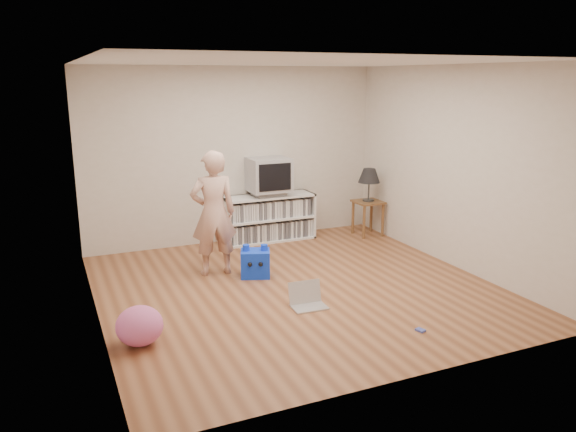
{
  "coord_description": "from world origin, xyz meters",
  "views": [
    {
      "loc": [
        -2.63,
        -5.7,
        2.44
      ],
      "look_at": [
        0.06,
        0.4,
        0.79
      ],
      "focal_mm": 35.0,
      "sensor_mm": 36.0,
      "label": 1
    }
  ],
  "objects_px": {
    "table_lamp": "(369,176)",
    "laptop": "(307,300)",
    "media_unit": "(268,218)",
    "plush_blue": "(255,263)",
    "person": "(213,213)",
    "dvd_deck": "(269,193)",
    "side_table": "(368,209)",
    "plush_pink": "(139,326)",
    "crt_tv": "(268,174)"
  },
  "relations": [
    {
      "from": "person",
      "to": "laptop",
      "type": "xyz_separation_m",
      "value": [
        0.62,
        -1.42,
        -0.72
      ]
    },
    {
      "from": "crt_tv",
      "to": "laptop",
      "type": "height_order",
      "value": "crt_tv"
    },
    {
      "from": "crt_tv",
      "to": "laptop",
      "type": "relative_size",
      "value": 1.54
    },
    {
      "from": "table_lamp",
      "to": "person",
      "type": "distance_m",
      "value": 2.84
    },
    {
      "from": "person",
      "to": "plush_pink",
      "type": "bearing_deg",
      "value": 56.96
    },
    {
      "from": "crt_tv",
      "to": "person",
      "type": "relative_size",
      "value": 0.38
    },
    {
      "from": "crt_tv",
      "to": "dvd_deck",
      "type": "bearing_deg",
      "value": 90.0
    },
    {
      "from": "side_table",
      "to": "plush_pink",
      "type": "xyz_separation_m",
      "value": [
        -3.94,
        -2.37,
        -0.23
      ]
    },
    {
      "from": "crt_tv",
      "to": "table_lamp",
      "type": "height_order",
      "value": "crt_tv"
    },
    {
      "from": "side_table",
      "to": "person",
      "type": "distance_m",
      "value": 2.86
    },
    {
      "from": "dvd_deck",
      "to": "plush_blue",
      "type": "xyz_separation_m",
      "value": [
        -0.76,
        -1.44,
        -0.56
      ]
    },
    {
      "from": "laptop",
      "to": "plush_pink",
      "type": "bearing_deg",
      "value": -171.0
    },
    {
      "from": "person",
      "to": "table_lamp",
      "type": "bearing_deg",
      "value": -160.5
    },
    {
      "from": "media_unit",
      "to": "person",
      "type": "xyz_separation_m",
      "value": [
        -1.19,
        -1.15,
        0.44
      ]
    },
    {
      "from": "dvd_deck",
      "to": "media_unit",
      "type": "bearing_deg",
      "value": 90.0
    },
    {
      "from": "dvd_deck",
      "to": "table_lamp",
      "type": "distance_m",
      "value": 1.59
    },
    {
      "from": "media_unit",
      "to": "person",
      "type": "bearing_deg",
      "value": -136.09
    },
    {
      "from": "laptop",
      "to": "plush_blue",
      "type": "height_order",
      "value": "plush_blue"
    },
    {
      "from": "crt_tv",
      "to": "table_lamp",
      "type": "bearing_deg",
      "value": -13.42
    },
    {
      "from": "media_unit",
      "to": "table_lamp",
      "type": "distance_m",
      "value": 1.69
    },
    {
      "from": "laptop",
      "to": "plush_blue",
      "type": "bearing_deg",
      "value": 102.54
    },
    {
      "from": "crt_tv",
      "to": "plush_blue",
      "type": "bearing_deg",
      "value": -117.88
    },
    {
      "from": "media_unit",
      "to": "plush_blue",
      "type": "xyz_separation_m",
      "value": [
        -0.76,
        -1.46,
        -0.17
      ]
    },
    {
      "from": "laptop",
      "to": "media_unit",
      "type": "bearing_deg",
      "value": 80.27
    },
    {
      "from": "media_unit",
      "to": "person",
      "type": "distance_m",
      "value": 1.71
    },
    {
      "from": "plush_pink",
      "to": "plush_blue",
      "type": "bearing_deg",
      "value": 38.36
    },
    {
      "from": "table_lamp",
      "to": "plush_pink",
      "type": "xyz_separation_m",
      "value": [
        -3.94,
        -2.37,
        -0.75
      ]
    },
    {
      "from": "dvd_deck",
      "to": "laptop",
      "type": "height_order",
      "value": "dvd_deck"
    },
    {
      "from": "dvd_deck",
      "to": "person",
      "type": "xyz_separation_m",
      "value": [
        -1.19,
        -1.13,
        0.05
      ]
    },
    {
      "from": "table_lamp",
      "to": "crt_tv",
      "type": "bearing_deg",
      "value": 166.58
    },
    {
      "from": "media_unit",
      "to": "plush_blue",
      "type": "bearing_deg",
      "value": -117.57
    },
    {
      "from": "plush_pink",
      "to": "table_lamp",
      "type": "bearing_deg",
      "value": 31.07
    },
    {
      "from": "person",
      "to": "laptop",
      "type": "distance_m",
      "value": 1.7
    },
    {
      "from": "media_unit",
      "to": "dvd_deck",
      "type": "height_order",
      "value": "dvd_deck"
    },
    {
      "from": "side_table",
      "to": "plush_blue",
      "type": "xyz_separation_m",
      "value": [
        -2.3,
        -1.07,
        -0.24
      ]
    },
    {
      "from": "media_unit",
      "to": "plush_blue",
      "type": "distance_m",
      "value": 1.66
    },
    {
      "from": "table_lamp",
      "to": "plush_blue",
      "type": "distance_m",
      "value": 2.65
    },
    {
      "from": "media_unit",
      "to": "person",
      "type": "height_order",
      "value": "person"
    },
    {
      "from": "laptop",
      "to": "plush_blue",
      "type": "distance_m",
      "value": 1.12
    },
    {
      "from": "table_lamp",
      "to": "laptop",
      "type": "distance_m",
      "value": 3.16
    },
    {
      "from": "table_lamp",
      "to": "plush_pink",
      "type": "distance_m",
      "value": 4.66
    },
    {
      "from": "dvd_deck",
      "to": "plush_pink",
      "type": "bearing_deg",
      "value": -131.22
    },
    {
      "from": "side_table",
      "to": "plush_pink",
      "type": "bearing_deg",
      "value": -148.93
    },
    {
      "from": "crt_tv",
      "to": "laptop",
      "type": "bearing_deg",
      "value": -102.74
    },
    {
      "from": "dvd_deck",
      "to": "laptop",
      "type": "distance_m",
      "value": 2.7
    },
    {
      "from": "media_unit",
      "to": "laptop",
      "type": "bearing_deg",
      "value": -102.65
    },
    {
      "from": "dvd_deck",
      "to": "plush_pink",
      "type": "height_order",
      "value": "dvd_deck"
    },
    {
      "from": "dvd_deck",
      "to": "plush_blue",
      "type": "relative_size",
      "value": 1.03
    },
    {
      "from": "dvd_deck",
      "to": "plush_pink",
      "type": "relative_size",
      "value": 1.02
    },
    {
      "from": "person",
      "to": "plush_pink",
      "type": "xyz_separation_m",
      "value": [
        -1.21,
        -1.61,
        -0.6
      ]
    }
  ]
}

